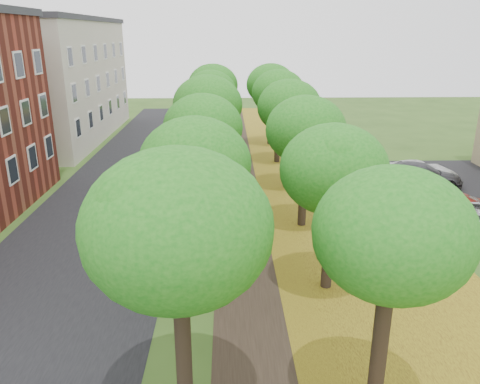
{
  "coord_description": "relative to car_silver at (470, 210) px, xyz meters",
  "views": [
    {
      "loc": [
        -1.1,
        -9.5,
        9.11
      ],
      "look_at": [
        -0.54,
        9.81,
        2.5
      ],
      "focal_mm": 35.0,
      "sensor_mm": 36.0,
      "label": 1
    }
  ],
  "objects": [
    {
      "name": "street_asphalt",
      "position": [
        -18.5,
        3.08,
        -0.72
      ],
      "size": [
        8.0,
        70.0,
        0.01
      ],
      "primitive_type": "cube",
      "color": "black",
      "rests_on": "ground"
    },
    {
      "name": "footpath",
      "position": [
        -11.0,
        3.08,
        -0.72
      ],
      "size": [
        3.2,
        70.0,
        0.01
      ],
      "primitive_type": "cube",
      "color": "black",
      "rests_on": "ground"
    },
    {
      "name": "leaf_verge",
      "position": [
        -6.0,
        3.08,
        -0.72
      ],
      "size": [
        7.5,
        70.0,
        0.01
      ],
      "primitive_type": "cube",
      "color": "#9C8D1C",
      "rests_on": "ground"
    },
    {
      "name": "parking_lot",
      "position": [
        2.5,
        4.08,
        -0.72
      ],
      "size": [
        9.0,
        16.0,
        0.01
      ],
      "primitive_type": "cube",
      "color": "black",
      "rests_on": "ground"
    },
    {
      "name": "tree_row_west",
      "position": [
        -13.2,
        3.08,
        4.16
      ],
      "size": [
        4.03,
        34.03,
        6.62
      ],
      "color": "black",
      "rests_on": "ground"
    },
    {
      "name": "tree_row_east",
      "position": [
        -8.4,
        3.08,
        4.16
      ],
      "size": [
        4.03,
        34.03,
        6.62
      ],
      "color": "black",
      "rests_on": "ground"
    },
    {
      "name": "building_cream",
      "position": [
        -28.0,
        21.08,
        4.49
      ],
      "size": [
        10.3,
        20.3,
        10.4
      ],
      "color": "beige",
      "rests_on": "ground"
    },
    {
      "name": "car_silver",
      "position": [
        0.0,
        0.0,
        0.0
      ],
      "size": [
        4.36,
        2.06,
        1.44
      ],
      "primitive_type": "imported",
      "rotation": [
        0.0,
        0.0,
        1.48
      ],
      "color": "silver",
      "rests_on": "ground"
    },
    {
      "name": "car_red",
      "position": [
        0.0,
        0.32,
        -0.05
      ],
      "size": [
        4.24,
        2.07,
        1.34
      ],
      "primitive_type": "imported",
      "rotation": [
        0.0,
        0.0,
        1.74
      ],
      "color": "maroon",
      "rests_on": "ground"
    },
    {
      "name": "car_grey",
      "position": [
        0.0,
        6.16,
        -0.01
      ],
      "size": [
        5.24,
        3.24,
        1.42
      ],
      "primitive_type": "imported",
      "rotation": [
        0.0,
        0.0,
        1.3
      ],
      "color": "#37373C",
      "rests_on": "ground"
    },
    {
      "name": "car_white",
      "position": [
        0.29,
        7.12,
        -0.06
      ],
      "size": [
        4.77,
        2.28,
        1.31
      ],
      "primitive_type": "imported",
      "rotation": [
        0.0,
        0.0,
        1.55
      ],
      "color": "silver",
      "rests_on": "ground"
    }
  ]
}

